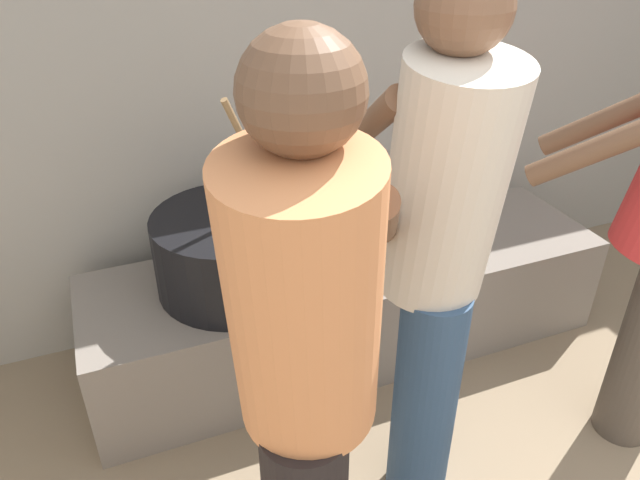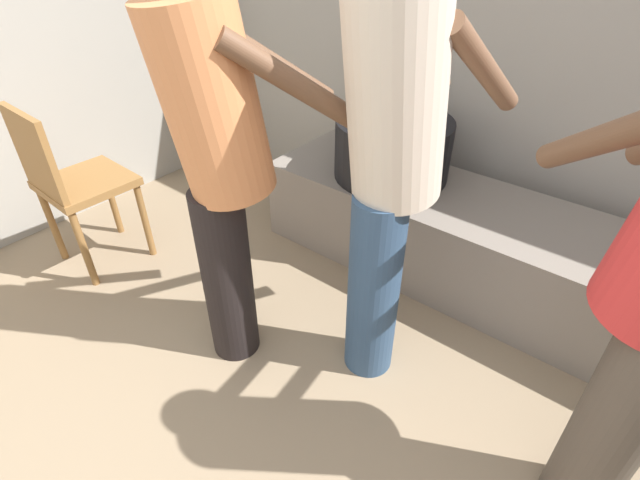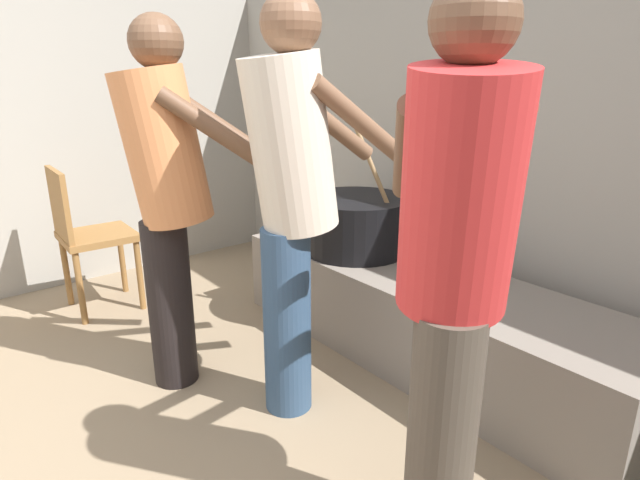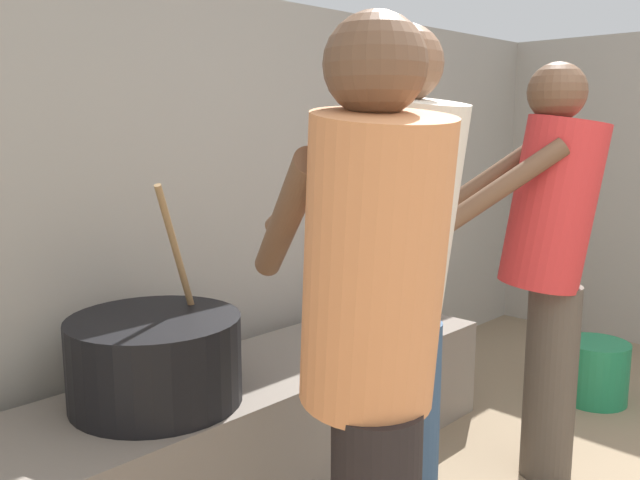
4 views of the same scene
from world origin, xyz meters
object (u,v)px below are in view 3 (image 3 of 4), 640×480
object	(u,v)px
cook_in_orange_shirt	(168,188)
cook_in_cream_shirt	(292,189)
cook_in_red_shirt	(455,258)
cooking_pot_main	(356,224)
chair_brown_wood	(86,232)

from	to	relation	value
cook_in_orange_shirt	cook_in_cream_shirt	xyz separation A→B (m)	(0.49, 0.29, 0.04)
cook_in_orange_shirt	cook_in_cream_shirt	world-z (taller)	cook_in_cream_shirt
cook_in_red_shirt	cook_in_cream_shirt	size ratio (longest dim) A/B	0.97
cooking_pot_main	cook_in_cream_shirt	bearing A→B (deg)	-61.00
cooking_pot_main	cook_in_orange_shirt	xyz separation A→B (m)	(-0.09, -1.02, 0.33)
cooking_pot_main	chair_brown_wood	world-z (taller)	cooking_pot_main
cooking_pot_main	cook_in_cream_shirt	distance (m)	0.91
cooking_pot_main	cook_in_orange_shirt	distance (m)	1.08
cooking_pot_main	chair_brown_wood	distance (m)	1.59
cook_in_cream_shirt	chair_brown_wood	bearing A→B (deg)	-166.39
cooking_pot_main	cook_in_orange_shirt	size ratio (longest dim) A/B	0.47
cook_in_red_shirt	cook_in_cream_shirt	distance (m)	0.83
cook_in_orange_shirt	cook_in_red_shirt	distance (m)	1.33
cook_in_red_shirt	chair_brown_wood	xyz separation A→B (m)	(-2.37, -0.30, -0.43)
cook_in_orange_shirt	cook_in_cream_shirt	bearing A→B (deg)	30.86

